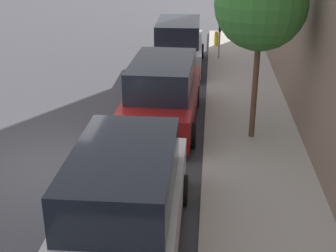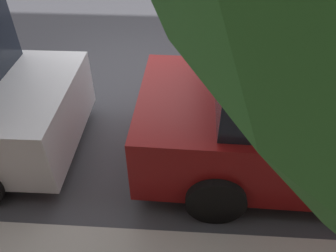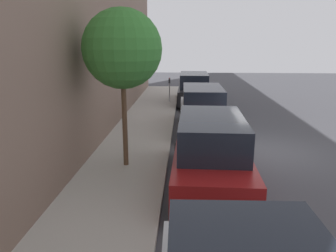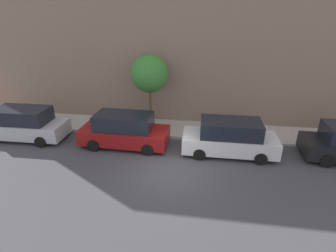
{
  "view_description": "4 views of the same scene",
  "coord_description": "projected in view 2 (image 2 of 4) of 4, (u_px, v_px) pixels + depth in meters",
  "views": [
    {
      "loc": [
        3.59,
        -9.63,
        5.24
      ],
      "look_at": [
        2.66,
        0.4,
        1.0
      ],
      "focal_mm": 50.0,
      "sensor_mm": 36.0,
      "label": 1
    },
    {
      "loc": [
        5.46,
        1.03,
        3.25
      ],
      "look_at": [
        2.77,
        0.86,
        1.0
      ],
      "focal_mm": 35.0,
      "sensor_mm": 36.0,
      "label": 2
    },
    {
      "loc": [
        2.98,
        11.27,
        3.81
      ],
      "look_at": [
        3.55,
        0.46,
        1.0
      ],
      "focal_mm": 35.0,
      "sensor_mm": 36.0,
      "label": 3
    },
    {
      "loc": [
        -10.5,
        -1.45,
        7.09
      ],
      "look_at": [
        3.09,
        0.58,
        1.0
      ],
      "focal_mm": 28.0,
      "sensor_mm": 36.0,
      "label": 4
    }
  ],
  "objects": [
    {
      "name": "ground_plane",
      "position": [
        132.0,
        72.0,
        6.32
      ],
      "size": [
        60.0,
        60.0,
        0.0
      ],
      "primitive_type": "plane",
      "color": "#424247"
    }
  ]
}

